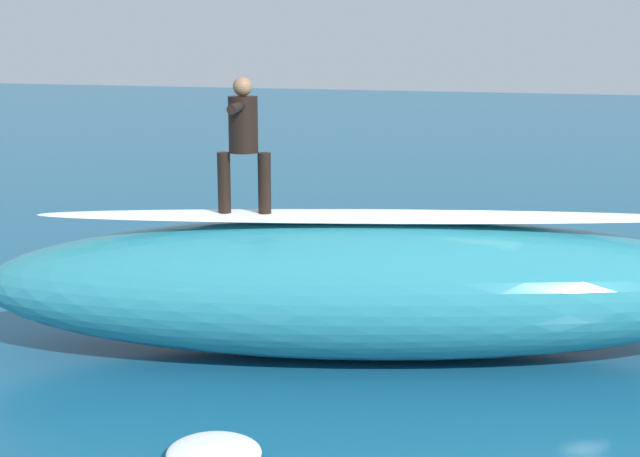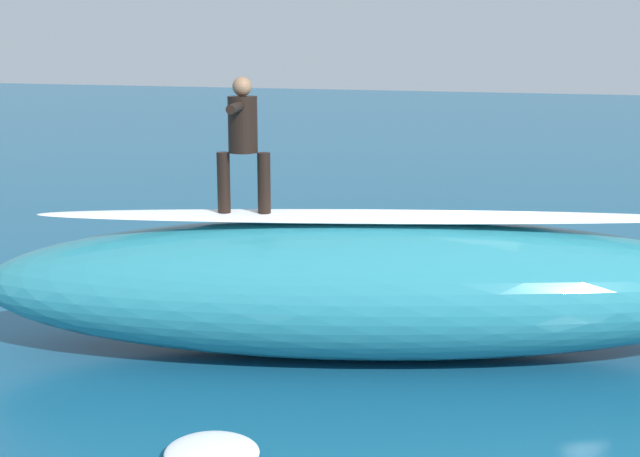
# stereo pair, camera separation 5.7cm
# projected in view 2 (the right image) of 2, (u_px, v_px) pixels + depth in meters

# --- Properties ---
(ground_plane) EXTENTS (120.00, 120.00, 0.00)m
(ground_plane) POSITION_uv_depth(u_px,v_px,m) (450.00, 322.00, 12.47)
(ground_plane) COLOR #145175
(wave_crest) EXTENTS (10.22, 5.38, 1.77)m
(wave_crest) POSITION_uv_depth(u_px,v_px,m) (367.00, 287.00, 11.06)
(wave_crest) COLOR teal
(wave_crest) RESTS_ON ground_plane
(wave_foam_lip) EXTENTS (8.31, 3.41, 0.08)m
(wave_foam_lip) POSITION_uv_depth(u_px,v_px,m) (368.00, 217.00, 10.86)
(wave_foam_lip) COLOR white
(wave_foam_lip) RESTS_ON wave_crest
(surfboard_riding) EXTENTS (2.06, 0.98, 0.07)m
(surfboard_riding) POSITION_uv_depth(u_px,v_px,m) (244.00, 216.00, 10.91)
(surfboard_riding) COLOR silver
(surfboard_riding) RESTS_ON wave_crest
(surfer_riding) EXTENTS (0.66, 1.58, 1.70)m
(surfer_riding) POSITION_uv_depth(u_px,v_px,m) (243.00, 135.00, 10.70)
(surfer_riding) COLOR black
(surfer_riding) RESTS_ON surfboard_riding
(surfboard_paddling) EXTENTS (2.29, 0.70, 0.06)m
(surfboard_paddling) POSITION_uv_depth(u_px,v_px,m) (380.00, 294.00, 13.74)
(surfboard_paddling) COLOR #EAE5C6
(surfboard_paddling) RESTS_ON ground_plane
(surfer_paddling) EXTENTS (1.61, 0.40, 0.29)m
(surfer_paddling) POSITION_uv_depth(u_px,v_px,m) (388.00, 285.00, 13.67)
(surfer_paddling) COLOR black
(surfer_paddling) RESTS_ON surfboard_paddling
(foam_patch_near) EXTENTS (0.44, 0.62, 0.10)m
(foam_patch_near) POSITION_uv_depth(u_px,v_px,m) (305.00, 327.00, 12.12)
(foam_patch_near) COLOR white
(foam_patch_near) RESTS_ON ground_plane
(foam_patch_mid) EXTENTS (1.08, 1.05, 0.17)m
(foam_patch_mid) POSITION_uv_depth(u_px,v_px,m) (212.00, 453.00, 8.31)
(foam_patch_mid) COLOR white
(foam_patch_mid) RESTS_ON ground_plane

